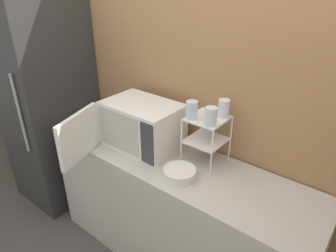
{
  "coord_description": "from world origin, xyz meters",
  "views": [
    {
      "loc": [
        1.02,
        -1.07,
        2.04
      ],
      "look_at": [
        -0.08,
        0.31,
        1.14
      ],
      "focal_mm": 32.0,
      "sensor_mm": 36.0,
      "label": 1
    }
  ],
  "objects_px": {
    "glass_front_right": "(211,116)",
    "glass_front_left": "(192,110)",
    "bowl": "(180,173)",
    "dish_rack": "(207,130)",
    "refrigerator": "(48,106)",
    "glass_back_right": "(224,108)",
    "microwave": "(139,125)"
  },
  "relations": [
    {
      "from": "glass_back_right",
      "to": "bowl",
      "type": "height_order",
      "value": "glass_back_right"
    },
    {
      "from": "dish_rack",
      "to": "bowl",
      "type": "relative_size",
      "value": 1.6
    },
    {
      "from": "dish_rack",
      "to": "glass_front_right",
      "type": "relative_size",
      "value": 2.85
    },
    {
      "from": "microwave",
      "to": "glass_front_left",
      "type": "height_order",
      "value": "glass_front_left"
    },
    {
      "from": "glass_front_left",
      "to": "glass_back_right",
      "type": "relative_size",
      "value": 1.0
    },
    {
      "from": "glass_front_right",
      "to": "refrigerator",
      "type": "xyz_separation_m",
      "value": [
        -1.66,
        -0.1,
        -0.34
      ]
    },
    {
      "from": "glass_front_right",
      "to": "bowl",
      "type": "distance_m",
      "value": 0.41
    },
    {
      "from": "bowl",
      "to": "refrigerator",
      "type": "height_order",
      "value": "refrigerator"
    },
    {
      "from": "glass_front_left",
      "to": "refrigerator",
      "type": "height_order",
      "value": "refrigerator"
    },
    {
      "from": "dish_rack",
      "to": "glass_front_right",
      "type": "height_order",
      "value": "glass_front_right"
    },
    {
      "from": "glass_back_right",
      "to": "glass_front_right",
      "type": "relative_size",
      "value": 1.0
    },
    {
      "from": "microwave",
      "to": "glass_front_left",
      "type": "bearing_deg",
      "value": 7.08
    },
    {
      "from": "glass_front_left",
      "to": "refrigerator",
      "type": "distance_m",
      "value": 1.56
    },
    {
      "from": "dish_rack",
      "to": "bowl",
      "type": "xyz_separation_m",
      "value": [
        -0.03,
        -0.25,
        -0.21
      ]
    },
    {
      "from": "bowl",
      "to": "refrigerator",
      "type": "bearing_deg",
      "value": 177.47
    },
    {
      "from": "microwave",
      "to": "bowl",
      "type": "distance_m",
      "value": 0.5
    },
    {
      "from": "refrigerator",
      "to": "dish_rack",
      "type": "bearing_deg",
      "value": 6.65
    },
    {
      "from": "glass_front_left",
      "to": "bowl",
      "type": "bearing_deg",
      "value": -74.91
    },
    {
      "from": "glass_back_right",
      "to": "refrigerator",
      "type": "relative_size",
      "value": 0.06
    },
    {
      "from": "bowl",
      "to": "microwave",
      "type": "bearing_deg",
      "value": 164.3
    },
    {
      "from": "bowl",
      "to": "refrigerator",
      "type": "distance_m",
      "value": 1.57
    },
    {
      "from": "dish_rack",
      "to": "glass_back_right",
      "type": "bearing_deg",
      "value": 45.83
    },
    {
      "from": "bowl",
      "to": "dish_rack",
      "type": "bearing_deg",
      "value": 84.38
    },
    {
      "from": "microwave",
      "to": "glass_front_right",
      "type": "bearing_deg",
      "value": 4.42
    },
    {
      "from": "glass_front_right",
      "to": "glass_front_left",
      "type": "bearing_deg",
      "value": 176.66
    },
    {
      "from": "dish_rack",
      "to": "glass_front_right",
      "type": "distance_m",
      "value": 0.18
    },
    {
      "from": "dish_rack",
      "to": "bowl",
      "type": "bearing_deg",
      "value": -95.62
    },
    {
      "from": "microwave",
      "to": "dish_rack",
      "type": "height_order",
      "value": "microwave"
    },
    {
      "from": "refrigerator",
      "to": "microwave",
      "type": "bearing_deg",
      "value": 3.13
    },
    {
      "from": "bowl",
      "to": "glass_front_left",
      "type": "bearing_deg",
      "value": 105.09
    },
    {
      "from": "microwave",
      "to": "refrigerator",
      "type": "relative_size",
      "value": 0.4
    },
    {
      "from": "glass_front_left",
      "to": "refrigerator",
      "type": "xyz_separation_m",
      "value": [
        -1.52,
        -0.11,
        -0.34
      ]
    }
  ]
}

